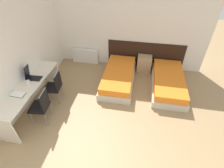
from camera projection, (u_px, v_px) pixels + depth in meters
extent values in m
cube|color=white|center=(123.00, 28.00, 5.63)|extent=(5.47, 0.05, 2.70)
cube|color=white|center=(21.00, 54.00, 4.33)|extent=(0.05, 5.19, 2.70)
cube|color=black|center=(145.00, 55.00, 6.04)|extent=(2.58, 0.03, 0.94)
cube|color=beige|center=(119.00, 79.00, 5.58)|extent=(0.96, 2.01, 0.21)
cube|color=orange|center=(119.00, 74.00, 5.45)|extent=(0.88, 1.93, 0.20)
cube|color=beige|center=(168.00, 84.00, 5.37)|extent=(0.96, 2.01, 0.21)
cube|color=orange|center=(169.00, 79.00, 5.24)|extent=(0.88, 1.93, 0.20)
cube|color=tan|center=(144.00, 64.00, 5.98)|extent=(0.47, 0.43, 0.53)
cube|color=silver|center=(85.00, 56.00, 6.41)|extent=(0.96, 0.12, 0.53)
cube|color=beige|center=(29.00, 86.00, 4.31)|extent=(0.52, 2.24, 0.04)
cube|color=beige|center=(6.00, 132.00, 3.71)|extent=(0.47, 0.04, 0.73)
cube|color=beige|center=(52.00, 73.00, 5.40)|extent=(0.47, 0.04, 0.73)
cube|color=black|center=(53.00, 88.00, 4.73)|extent=(0.45, 0.45, 0.05)
cube|color=black|center=(58.00, 81.00, 4.56)|extent=(0.07, 0.37, 0.45)
cylinder|color=slate|center=(46.00, 98.00, 4.75)|extent=(0.02, 0.02, 0.41)
cylinder|color=slate|center=(51.00, 89.00, 5.03)|extent=(0.02, 0.02, 0.41)
cylinder|color=slate|center=(59.00, 99.00, 4.73)|extent=(0.02, 0.02, 0.41)
cylinder|color=slate|center=(63.00, 90.00, 5.01)|extent=(0.02, 0.02, 0.41)
cube|color=black|center=(39.00, 107.00, 4.17)|extent=(0.45, 0.45, 0.05)
cube|color=black|center=(44.00, 100.00, 4.00)|extent=(0.06, 0.37, 0.45)
cylinder|color=slate|center=(32.00, 119.00, 4.19)|extent=(0.02, 0.02, 0.41)
cylinder|color=slate|center=(38.00, 108.00, 4.47)|extent=(0.02, 0.02, 0.41)
cylinder|color=slate|center=(46.00, 120.00, 4.17)|extent=(0.02, 0.02, 0.41)
cylinder|color=slate|center=(51.00, 109.00, 4.44)|extent=(0.02, 0.02, 0.41)
cube|color=black|center=(34.00, 78.00, 4.50)|extent=(0.37, 0.24, 0.02)
cube|color=black|center=(27.00, 72.00, 4.40)|extent=(0.09, 0.22, 0.36)
cube|color=#236B3D|center=(18.00, 94.00, 4.03)|extent=(0.34, 0.21, 0.01)
cube|color=white|center=(18.00, 94.00, 4.02)|extent=(0.32, 0.19, 0.01)
cylinder|color=white|center=(28.00, 82.00, 4.32)|extent=(0.08, 0.08, 0.09)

